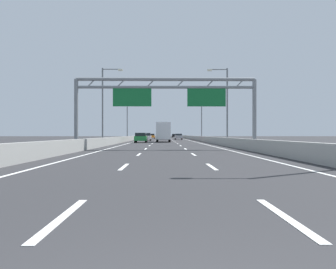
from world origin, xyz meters
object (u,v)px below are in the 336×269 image
(yellow_car, at_px, (165,136))
(black_car, at_px, (174,136))
(green_car, at_px, (141,138))
(white_car, at_px, (146,137))
(box_truck, at_px, (163,132))
(streetlamp_left_mid, at_px, (104,101))
(silver_car, at_px, (179,137))
(streetlamp_right_mid, at_px, (225,101))
(red_car, at_px, (164,137))
(streetlamp_right_far, at_px, (200,115))
(streetlamp_left_far, at_px, (128,115))
(sign_gantry, at_px, (166,95))
(orange_car, at_px, (152,136))

(yellow_car, relative_size, black_car, 1.01)
(green_car, height_order, white_car, white_car)
(black_car, bearing_deg, box_truck, -93.06)
(streetlamp_left_mid, xyz_separation_m, silver_car, (10.96, 44.26, -4.64))
(streetlamp_right_mid, distance_m, red_car, 42.29)
(streetlamp_right_far, bearing_deg, silver_car, 105.81)
(streetlamp_left_far, relative_size, black_car, 2.12)
(streetlamp_left_mid, bearing_deg, white_car, 82.61)
(sign_gantry, xyz_separation_m, orange_car, (-3.79, 76.30, -4.06))
(silver_car, height_order, box_truck, box_truck)
(white_car, bearing_deg, streetlamp_left_far, 163.77)
(streetlamp_left_far, relative_size, silver_car, 2.30)
(silver_car, bearing_deg, streetlamp_right_mid, -84.87)
(white_car, bearing_deg, red_car, 73.51)
(box_truck, bearing_deg, streetlamp_left_mid, -113.34)
(yellow_car, height_order, white_car, white_car)
(streetlamp_left_mid, xyz_separation_m, box_truck, (7.24, 16.78, -3.64))
(sign_gantry, xyz_separation_m, streetlamp_left_far, (-7.54, 42.87, 0.59))
(streetlamp_right_mid, distance_m, silver_car, 44.68)
(streetlamp_left_mid, relative_size, white_car, 2.31)
(yellow_car, bearing_deg, sign_gantry, -90.05)
(orange_car, relative_size, green_car, 0.97)
(sign_gantry, bearing_deg, white_car, 95.15)
(black_car, height_order, white_car, white_car)
(streetlamp_right_far, bearing_deg, sign_gantry, -99.78)
(sign_gantry, height_order, streetlamp_left_mid, streetlamp_left_mid)
(streetlamp_left_mid, relative_size, red_car, 2.24)
(streetlamp_right_mid, bearing_deg, orange_car, 99.96)
(black_car, bearing_deg, green_car, -95.44)
(streetlamp_right_mid, relative_size, red_car, 2.24)
(sign_gantry, xyz_separation_m, yellow_car, (0.07, 86.53, -4.08))
(streetlamp_right_far, height_order, red_car, streetlamp_right_far)
(white_car, bearing_deg, silver_car, 64.63)
(silver_car, relative_size, white_car, 1.00)
(red_car, distance_m, green_car, 29.06)
(orange_car, relative_size, black_car, 0.95)
(orange_car, height_order, green_car, green_car)
(streetlamp_right_far, xyz_separation_m, green_car, (-11.23, -17.69, -4.60))
(streetlamp_right_mid, height_order, streetlamp_left_far, same)
(white_car, bearing_deg, orange_car, 90.03)
(sign_gantry, height_order, streetlamp_right_mid, streetlamp_right_mid)
(sign_gantry, relative_size, white_car, 3.92)
(streetlamp_right_far, bearing_deg, green_car, -122.41)
(box_truck, bearing_deg, streetlamp_left_far, 118.30)
(yellow_car, xyz_separation_m, black_car, (3.64, 18.05, -0.00))
(streetlamp_right_far, distance_m, white_car, 12.12)
(black_car, bearing_deg, sign_gantry, -92.03)
(red_car, distance_m, white_car, 12.76)
(streetlamp_right_far, distance_m, red_car, 14.23)
(streetlamp_right_mid, relative_size, silver_car, 2.30)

